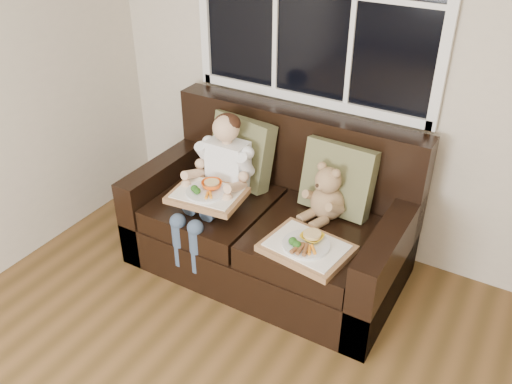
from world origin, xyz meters
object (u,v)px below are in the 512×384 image
Objects in this scene: teddy_bear at (327,197)px; tray_right at (307,247)px; loveseat at (273,222)px; tray_left at (208,193)px; child at (219,173)px.

tray_right is at bearing -63.11° from teddy_bear.
tray_right is (0.39, -0.33, 0.17)m from loveseat.
teddy_bear is 0.38m from tray_right.
loveseat is at bearing -154.82° from teddy_bear.
tray_left is (-0.65, -0.30, -0.02)m from teddy_bear.
child is 0.68m from teddy_bear.
loveseat is at bearing 34.74° from tray_left.
child is at bearing 171.29° from tray_right.
loveseat is 0.45m from teddy_bear.
tray_left is at bearing -135.70° from teddy_bear.
child reaches higher than loveseat.
teddy_bear is at bearing 105.21° from tray_right.
teddy_bear is 0.72m from tray_left.
child is at bearing 88.16° from tray_left.
loveseat is 3.65× the size of tray_left.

